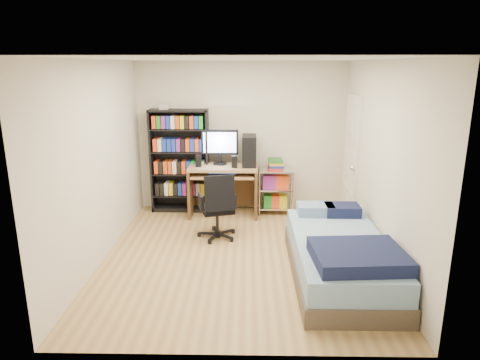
{
  "coord_description": "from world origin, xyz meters",
  "views": [
    {
      "loc": [
        0.11,
        -5.18,
        2.43
      ],
      "look_at": [
        0.01,
        0.4,
        0.93
      ],
      "focal_mm": 32.0,
      "sensor_mm": 36.0,
      "label": 1
    }
  ],
  "objects_px": {
    "media_shelf": "(180,160)",
    "computer_desk": "(230,170)",
    "bed": "(340,256)",
    "office_chair": "(218,218)"
  },
  "relations": [
    {
      "from": "media_shelf",
      "to": "computer_desk",
      "type": "distance_m",
      "value": 0.88
    },
    {
      "from": "media_shelf",
      "to": "office_chair",
      "type": "height_order",
      "value": "media_shelf"
    },
    {
      "from": "media_shelf",
      "to": "office_chair",
      "type": "distance_m",
      "value": 1.55
    },
    {
      "from": "bed",
      "to": "computer_desk",
      "type": "bearing_deg",
      "value": 121.68
    },
    {
      "from": "office_chair",
      "to": "media_shelf",
      "type": "bearing_deg",
      "value": 104.18
    },
    {
      "from": "office_chair",
      "to": "bed",
      "type": "distance_m",
      "value": 1.91
    },
    {
      "from": "media_shelf",
      "to": "computer_desk",
      "type": "bearing_deg",
      "value": -11.85
    },
    {
      "from": "media_shelf",
      "to": "computer_desk",
      "type": "xyz_separation_m",
      "value": [
        0.85,
        -0.18,
        -0.13
      ]
    },
    {
      "from": "media_shelf",
      "to": "bed",
      "type": "height_order",
      "value": "media_shelf"
    },
    {
      "from": "computer_desk",
      "to": "bed",
      "type": "height_order",
      "value": "computer_desk"
    }
  ]
}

